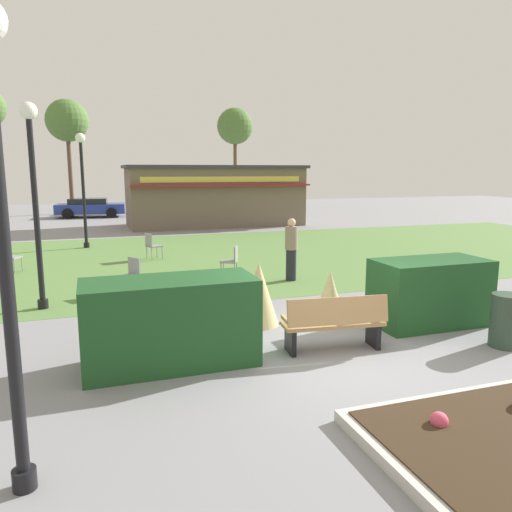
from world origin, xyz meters
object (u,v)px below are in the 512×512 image
object	(u,v)px
cafe_chair_west	(232,259)
parked_car_west_slot	(90,207)
lamppost_far	(83,177)
tree_right_bg	(235,127)
cafe_chair_east	(8,255)
cafe_chair_north	(131,273)
lamppost_near	(0,199)
cafe_chair_center	(152,244)
tree_left_bg	(67,121)
park_bench	(334,323)
food_kiosk	(214,195)
person_strolling	(291,249)
lamppost_mid	(34,182)
trash_bin	(506,321)

from	to	relation	value
cafe_chair_west	parked_car_west_slot	size ratio (longest dim) A/B	0.20
lamppost_far	tree_right_bg	size ratio (longest dim) A/B	0.56
lamppost_far	cafe_chair_east	xyz separation A→B (m)	(-2.14, -4.21, -2.18)
cafe_chair_north	lamppost_near	bearing A→B (deg)	-102.29
lamppost_near	cafe_chair_center	xyz separation A→B (m)	(2.63, 11.82, -2.18)
cafe_chair_west	tree_left_bg	size ratio (longest dim) A/B	0.12
lamppost_far	tree_left_bg	world-z (taller)	tree_left_bg
park_bench	cafe_chair_north	size ratio (longest dim) A/B	1.96
cafe_chair_west	cafe_chair_north	xyz separation A→B (m)	(-2.83, -1.06, 0.00)
cafe_chair_north	cafe_chair_west	bearing A→B (deg)	20.48
park_bench	food_kiosk	distance (m)	19.44
cafe_chair_east	tree_right_bg	size ratio (longest dim) A/B	0.11
park_bench	lamppost_near	distance (m)	5.46
person_strolling	cafe_chair_north	bearing A→B (deg)	-159.75
lamppost_near	cafe_chair_east	size ratio (longest dim) A/B	4.85
food_kiosk	person_strolling	distance (m)	14.18
cafe_chair_center	lamppost_mid	bearing A→B (deg)	-119.57
park_bench	lamppost_near	size ratio (longest dim) A/B	0.40
cafe_chair_west	parked_car_west_slot	distance (m)	20.48
person_strolling	cafe_chair_east	bearing A→B (deg)	171.84
lamppost_mid	lamppost_far	world-z (taller)	same
lamppost_near	food_kiosk	world-z (taller)	lamppost_near
lamppost_mid	tree_left_bg	world-z (taller)	tree_left_bg
lamppost_near	tree_left_bg	xyz separation A→B (m)	(-0.36, 31.54, 3.46)
food_kiosk	cafe_chair_west	distance (m)	13.54
trash_bin	tree_right_bg	bearing A→B (deg)	81.77
food_kiosk	cafe_chair_east	size ratio (longest dim) A/B	10.63
lamppost_mid	lamppost_far	bearing A→B (deg)	84.11
cafe_chair_east	parked_car_west_slot	world-z (taller)	parked_car_west_slot
park_bench	trash_bin	size ratio (longest dim) A/B	1.93
food_kiosk	cafe_chair_north	distance (m)	15.37
lamppost_near	person_strolling	distance (m)	9.59
lamppost_mid	cafe_chair_center	bearing A→B (deg)	60.43
trash_bin	lamppost_mid	bearing A→B (deg)	146.52
lamppost_mid	cafe_chair_east	xyz separation A→B (m)	(-1.24, 4.44, -2.18)
trash_bin	cafe_chair_east	xyz separation A→B (m)	(-8.87, 9.48, 0.07)
lamppost_near	person_strolling	xyz separation A→B (m)	(5.81, 7.40, -1.85)
cafe_chair_north	tree_left_bg	world-z (taller)	tree_left_bg
food_kiosk	cafe_chair_center	distance (m)	10.76
cafe_chair_center	parked_car_west_slot	size ratio (longest dim) A/B	0.20
trash_bin	park_bench	bearing A→B (deg)	165.39
person_strolling	tree_left_bg	xyz separation A→B (m)	(-6.17, 24.14, 5.31)
lamppost_near	cafe_chair_west	size ratio (longest dim) A/B	4.85
lamppost_far	cafe_chair_center	bearing A→B (deg)	-58.59
cafe_chair_north	lamppost_far	bearing A→B (deg)	97.31
cafe_chair_east	person_strolling	size ratio (longest dim) A/B	0.53
lamppost_near	lamppost_mid	size ratio (longest dim) A/B	1.00
cafe_chair_east	person_strolling	bearing A→B (deg)	-26.07
lamppost_mid	lamppost_far	distance (m)	8.69
trash_bin	cafe_chair_north	distance (m)	8.06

